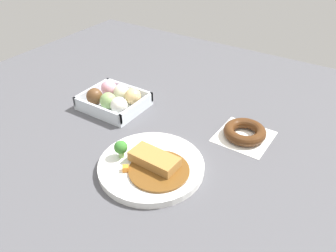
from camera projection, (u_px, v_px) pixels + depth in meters
name	position (u px, v px, depth m)	size (l,w,h in m)	color
ground_plane	(139.00, 148.00, 0.89)	(1.60, 1.60, 0.00)	#4C4C51
curry_plate	(151.00, 165.00, 0.82)	(0.26, 0.26, 0.06)	white
donut_box	(114.00, 99.00, 1.05)	(0.19, 0.16, 0.06)	silver
chocolate_ring_donut	(245.00, 132.00, 0.92)	(0.14, 0.14, 0.03)	white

